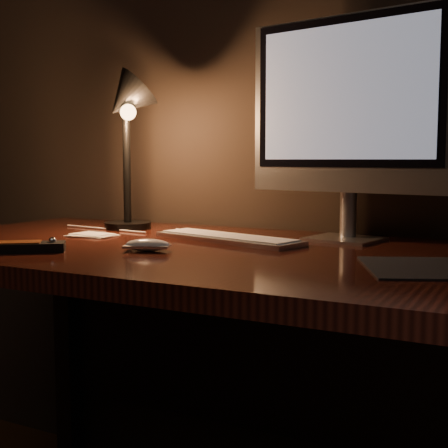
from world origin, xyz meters
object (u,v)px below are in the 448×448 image
at_px(monitor, 346,109).
at_px(desk_lamp, 126,122).
at_px(desk, 249,302).
at_px(media_remote, 25,247).
at_px(mouse, 148,247).
at_px(keyboard, 228,238).

relative_size(monitor, desk_lamp, 1.21).
relative_size(desk, desk_lamp, 3.85).
bearing_deg(media_remote, desk_lamp, 58.17).
distance_m(media_remote, desk_lamp, 0.48).
distance_m(monitor, mouse, 0.54).
bearing_deg(keyboard, monitor, 42.78).
bearing_deg(monitor, mouse, -121.44).
distance_m(desk, monitor, 0.48).
bearing_deg(monitor, media_remote, -127.71).
height_order(desk, media_remote, media_remote).
xyz_separation_m(desk, desk_lamp, (-0.39, 0.10, 0.41)).
bearing_deg(desk, media_remote, -139.45).
distance_m(keyboard, desk_lamp, 0.43).
bearing_deg(mouse, keyboard, 50.99).
bearing_deg(desk_lamp, media_remote, -67.16).
xyz_separation_m(mouse, desk_lamp, (-0.25, 0.28, 0.27)).
distance_m(desk, keyboard, 0.16).
height_order(desk, mouse, mouse).
bearing_deg(mouse, desk, 31.38).
distance_m(mouse, desk_lamp, 0.46).
xyz_separation_m(monitor, keyboard, (-0.24, -0.12, -0.29)).
xyz_separation_m(desk, keyboard, (-0.07, 0.03, 0.14)).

